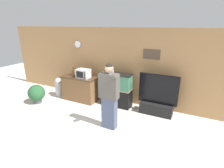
{
  "coord_description": "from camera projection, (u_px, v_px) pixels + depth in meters",
  "views": [
    {
      "loc": [
        2.39,
        -2.43,
        2.72
      ],
      "look_at": [
        0.27,
        1.85,
        1.05
      ],
      "focal_mm": 28.0,
      "sensor_mm": 36.0,
      "label": 1
    }
  ],
  "objects": [
    {
      "name": "ground_plane",
      "position": [
        65.0,
        150.0,
        3.95
      ],
      "size": [
        18.0,
        18.0,
        0.0
      ],
      "primitive_type": "plane",
      "color": "beige"
    },
    {
      "name": "wall_back_paneled",
      "position": [
        120.0,
        66.0,
        6.09
      ],
      "size": [
        10.0,
        0.08,
        2.6
      ],
      "color": "#A87A4C",
      "rests_on": "ground_plane"
    },
    {
      "name": "counter_island",
      "position": [
        80.0,
        88.0,
        6.42
      ],
      "size": [
        1.31,
        0.61,
        0.9
      ],
      "color": "brown",
      "rests_on": "ground_plane"
    },
    {
      "name": "microwave",
      "position": [
        83.0,
        74.0,
        6.1
      ],
      "size": [
        0.46,
        0.33,
        0.31
      ],
      "color": "silver",
      "rests_on": "counter_island"
    },
    {
      "name": "knife_block",
      "position": [
        74.0,
        72.0,
        6.4
      ],
      "size": [
        0.11,
        0.09,
        0.32
      ],
      "color": "brown",
      "rests_on": "counter_island"
    },
    {
      "name": "aquarium_on_stand",
      "position": [
        116.0,
        90.0,
        5.94
      ],
      "size": [
        1.06,
        0.41,
        1.16
      ],
      "color": "black",
      "rests_on": "ground_plane"
    },
    {
      "name": "tv_on_stand",
      "position": [
        157.0,
        103.0,
        5.43
      ],
      "size": [
        1.2,
        0.4,
        1.29
      ],
      "color": "black",
      "rests_on": "ground_plane"
    },
    {
      "name": "person_standing",
      "position": [
        109.0,
        96.0,
        4.52
      ],
      "size": [
        0.57,
        0.43,
        1.81
      ],
      "color": "#424C66",
      "rests_on": "ground_plane"
    },
    {
      "name": "potted_plant",
      "position": [
        37.0,
        93.0,
        6.18
      ],
      "size": [
        0.58,
        0.58,
        0.68
      ],
      "color": "#4C4C51",
      "rests_on": "ground_plane"
    },
    {
      "name": "trash_bin",
      "position": [
        59.0,
        87.0,
        6.83
      ],
      "size": [
        0.29,
        0.29,
        0.73
      ],
      "color": "#B7B7BC",
      "rests_on": "ground_plane"
    }
  ]
}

